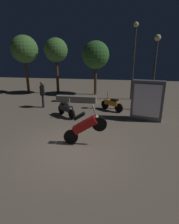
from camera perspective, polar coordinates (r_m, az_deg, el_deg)
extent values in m
plane|color=#756656|center=(6.76, -5.02, -11.53)|extent=(40.00, 40.00, 0.00)
cylinder|color=black|center=(7.00, -5.99, -7.93)|extent=(0.57, 0.14, 0.56)
cylinder|color=black|center=(6.62, 3.21, -3.88)|extent=(0.57, 0.14, 0.56)
cube|color=#B71414|center=(6.69, -1.52, -4.18)|extent=(0.98, 0.36, 0.76)
cube|color=black|center=(6.60, -3.26, -1.31)|extent=(0.44, 0.27, 0.32)
cylinder|color=gray|center=(6.46, 1.52, 0.71)|extent=(0.21, 0.07, 0.44)
sphere|color=#F2EABF|center=(6.53, 2.37, -1.56)|extent=(0.12, 0.12, 0.12)
cylinder|color=black|center=(10.52, -9.05, 0.80)|extent=(0.49, 0.44, 0.56)
cylinder|color=black|center=(9.62, -5.75, -0.67)|extent=(0.49, 0.44, 0.56)
cube|color=black|center=(10.00, -7.53, 1.36)|extent=(0.91, 0.85, 0.30)
cube|color=black|center=(10.11, -8.17, 2.69)|extent=(0.49, 0.47, 0.10)
cylinder|color=gray|center=(9.61, -6.52, 3.05)|extent=(0.08, 0.08, 0.45)
sphere|color=#F2EABF|center=(9.62, -6.13, 1.06)|extent=(0.12, 0.12, 0.12)
cylinder|color=black|center=(10.86, 9.41, 1.32)|extent=(0.52, 0.40, 0.56)
cylinder|color=black|center=(11.51, 5.00, 2.43)|extent=(0.52, 0.40, 0.56)
cube|color=orange|center=(11.12, 7.19, 3.03)|extent=(0.95, 0.79, 0.30)
cube|color=black|center=(10.95, 8.05, 3.85)|extent=(0.50, 0.45, 0.10)
cylinder|color=gray|center=(11.24, 5.86, 5.21)|extent=(0.08, 0.08, 0.45)
sphere|color=#F2EABF|center=(11.38, 5.42, 3.69)|extent=(0.12, 0.12, 0.12)
cylinder|color=black|center=(12.22, -14.64, 3.48)|extent=(0.12, 0.12, 0.83)
cylinder|color=black|center=(12.07, -14.77, 3.29)|extent=(0.12, 0.12, 0.83)
cube|color=black|center=(12.00, -14.98, 6.75)|extent=(0.32, 0.41, 0.62)
sphere|color=brown|center=(11.92, -15.15, 8.90)|extent=(0.23, 0.23, 0.23)
cylinder|color=black|center=(12.22, -14.79, 7.11)|extent=(0.13, 0.20, 0.57)
cylinder|color=black|center=(11.76, -15.19, 6.68)|extent=(0.13, 0.20, 0.57)
cylinder|color=#38383D|center=(11.55, 19.87, 10.53)|extent=(0.14, 0.14, 4.13)
sphere|color=#F9E59E|center=(11.53, 21.08, 21.43)|extent=(0.36, 0.36, 0.36)
cylinder|color=#38383D|center=(14.10, 13.87, 14.45)|extent=(0.14, 0.14, 5.24)
sphere|color=#F9E59E|center=(14.24, 14.76, 25.58)|extent=(0.36, 0.36, 0.36)
cylinder|color=#4C331E|center=(17.17, -19.40, 10.74)|extent=(0.24, 0.24, 3.03)
sphere|color=#477A38|center=(17.08, -20.23, 18.45)|extent=(2.30, 2.30, 2.30)
cylinder|color=#4C331E|center=(16.36, -10.31, 11.20)|extent=(0.24, 0.24, 3.06)
sphere|color=#477A38|center=(16.27, -10.76, 19.02)|extent=(2.00, 2.00, 2.00)
cylinder|color=#4C331E|center=(15.69, 1.90, 10.28)|extent=(0.24, 0.24, 2.56)
sphere|color=#336B2D|center=(15.56, 1.98, 17.89)|extent=(2.28, 2.28, 2.28)
cube|color=#595960|center=(9.78, 18.05, 3.53)|extent=(1.67, 0.80, 2.10)
cube|color=white|center=(9.50, 17.97, 3.46)|extent=(1.33, 0.30, 1.68)
cube|color=gray|center=(13.22, -4.32, 4.20)|extent=(2.98, 0.50, 0.45)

